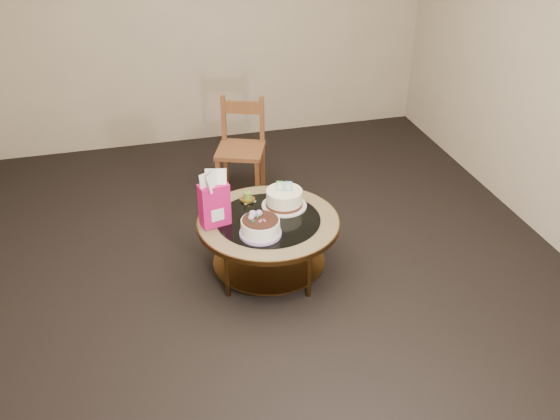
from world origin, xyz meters
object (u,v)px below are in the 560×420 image
object	(u,v)px
coffee_table	(269,229)
gift_bag	(214,199)
cream_cake	(284,199)
decorated_cake	(260,228)
dining_chair	(241,147)

from	to	relation	value
coffee_table	gift_bag	size ratio (longest dim) A/B	2.54
gift_bag	cream_cake	bearing A→B (deg)	-0.93
decorated_cake	cream_cake	distance (m)	0.41
cream_cake	dining_chair	bearing A→B (deg)	112.22
cream_cake	gift_bag	xyz separation A→B (m)	(-0.53, -0.10, 0.13)
decorated_cake	cream_cake	world-z (taller)	cream_cake
coffee_table	decorated_cake	size ratio (longest dim) A/B	3.56
coffee_table	gift_bag	distance (m)	0.47
coffee_table	cream_cake	size ratio (longest dim) A/B	3.11
coffee_table	gift_bag	xyz separation A→B (m)	(-0.37, 0.04, 0.28)
cream_cake	gift_bag	size ratio (longest dim) A/B	0.82
coffee_table	dining_chair	distance (m)	1.25
cream_cake	gift_bag	bearing A→B (deg)	-151.30
coffee_table	dining_chair	bearing A→B (deg)	87.13
gift_bag	dining_chair	distance (m)	1.31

